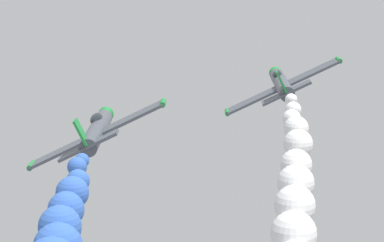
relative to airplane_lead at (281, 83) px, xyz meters
The scene contains 3 objects.
airplane_lead is the anchor object (origin of this frame).
airplane_left_inner 17.61m from the airplane_lead, 135.95° to the right, with size 8.76×10.35×4.49m.
smoke_trail_left_inner 31.84m from the airplane_lead, 112.78° to the right, with size 2.45×14.92×2.97m.
Camera 1 is at (0.54, -55.69, 74.79)m, focal length 84.07 mm.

